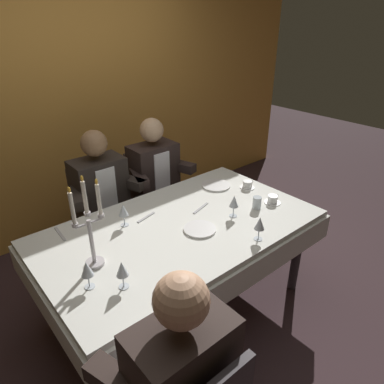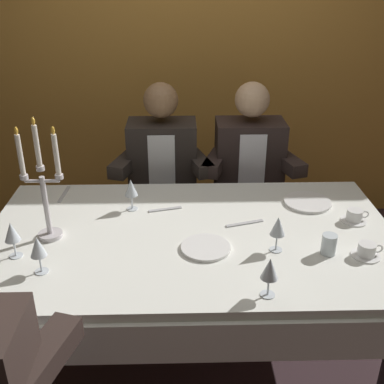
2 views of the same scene
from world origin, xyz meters
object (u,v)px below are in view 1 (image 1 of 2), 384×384
at_px(coffee_cup_1, 273,200).
at_px(dinner_plate_0, 216,185).
at_px(coffee_cup_0, 248,185).
at_px(candelabra, 90,231).
at_px(wine_glass_0, 122,270).
at_px(seated_diner_0, 184,376).
at_px(seated_diner_1, 100,189).
at_px(dining_table, 181,239).
at_px(water_tumbler_0, 257,203).
at_px(seated_diner_2, 154,172).
at_px(wine_glass_2, 260,224).
at_px(dinner_plate_1, 200,229).
at_px(wine_glass_1, 87,269).
at_px(wine_glass_3, 123,211).
at_px(wine_glass_4, 234,202).

bearing_deg(coffee_cup_1, dinner_plate_0, 104.51).
distance_m(dinner_plate_0, coffee_cup_0, 0.26).
height_order(candelabra, wine_glass_0, candelabra).
xyz_separation_m(seated_diner_0, seated_diner_1, (0.53, 1.77, 0.00)).
distance_m(dining_table, wine_glass_0, 0.71).
bearing_deg(water_tumbler_0, seated_diner_2, 100.46).
xyz_separation_m(seated_diner_0, seated_diner_2, (1.08, 1.77, 0.00)).
bearing_deg(coffee_cup_0, wine_glass_2, -133.05).
xyz_separation_m(dinner_plate_1, wine_glass_1, (-0.81, -0.04, 0.11)).
bearing_deg(coffee_cup_0, water_tumbler_0, -126.94).
distance_m(wine_glass_0, coffee_cup_0, 1.46).
bearing_deg(dinner_plate_1, wine_glass_3, 132.96).
distance_m(wine_glass_2, wine_glass_3, 0.91).
bearing_deg(wine_glass_4, seated_diner_0, -145.13).
relative_size(dinner_plate_0, seated_diner_2, 0.20).
distance_m(wine_glass_1, wine_glass_2, 1.07).
relative_size(dinner_plate_1, wine_glass_2, 1.34).
distance_m(dinner_plate_1, water_tumbler_0, 0.53).
height_order(wine_glass_1, wine_glass_3, same).
height_order(dinner_plate_0, wine_glass_4, wine_glass_4).
relative_size(dining_table, wine_glass_3, 11.83).
bearing_deg(water_tumbler_0, seated_diner_0, -151.08).
bearing_deg(wine_glass_2, wine_glass_3, 128.97).
distance_m(coffee_cup_0, seated_diner_0, 1.78).
relative_size(coffee_cup_0, coffee_cup_1, 1.00).
relative_size(seated_diner_0, seated_diner_2, 1.00).
height_order(wine_glass_2, coffee_cup_0, wine_glass_2).
bearing_deg(dinner_plate_1, wine_glass_0, -167.24).
bearing_deg(coffee_cup_0, wine_glass_4, -150.15).
bearing_deg(wine_glass_1, dining_table, 12.48).
xyz_separation_m(coffee_cup_0, seated_diner_1, (-0.95, 0.79, -0.03)).
distance_m(wine_glass_0, wine_glass_2, 0.91).
relative_size(wine_glass_4, coffee_cup_1, 1.24).
relative_size(dinner_plate_0, dinner_plate_1, 1.11).
distance_m(wine_glass_4, water_tumbler_0, 0.23).
bearing_deg(seated_diner_0, wine_glass_2, 23.95).
xyz_separation_m(dinner_plate_1, coffee_cup_0, (0.73, 0.23, 0.02)).
distance_m(candelabra, dinner_plate_0, 1.31).
bearing_deg(wine_glass_3, seated_diner_2, 43.13).
xyz_separation_m(candelabra, dinner_plate_1, (0.70, -0.12, -0.22)).
distance_m(wine_glass_4, seated_diner_1, 1.17).
relative_size(candelabra, wine_glass_0, 3.44).
relative_size(dinner_plate_0, coffee_cup_0, 1.84).
bearing_deg(wine_glass_0, seated_diner_1, 68.77).
distance_m(wine_glass_2, coffee_cup_1, 0.54).
relative_size(dining_table, wine_glass_4, 11.83).
bearing_deg(wine_glass_1, seated_diner_0, -85.32).
xyz_separation_m(dining_table, seated_diner_2, (0.39, 0.89, 0.11)).
height_order(wine_glass_0, water_tumbler_0, wine_glass_0).
bearing_deg(coffee_cup_1, wine_glass_4, 171.41).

